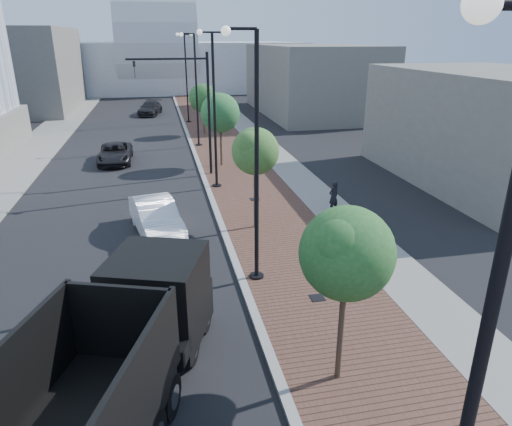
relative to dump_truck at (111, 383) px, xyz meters
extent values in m
cube|color=#4C2D23|center=(7.72, 36.65, -1.43)|extent=(7.00, 140.00, 0.12)
cube|color=slate|center=(10.42, 36.65, -1.42)|extent=(2.40, 140.00, 0.13)
cube|color=gray|center=(4.22, 36.65, -1.42)|extent=(0.30, 140.00, 0.14)
cube|color=slate|center=(-8.78, 36.65, -1.43)|extent=(4.00, 140.00, 0.12)
cube|color=black|center=(1.11, 3.13, 0.25)|extent=(3.29, 3.36, 2.66)
cube|color=black|center=(1.61, 4.55, -0.62)|extent=(2.48, 1.30, 1.33)
cube|color=black|center=(0.61, 1.72, -0.41)|extent=(2.68, 1.62, 0.51)
cube|color=black|center=(0.29, 0.81, 1.02)|extent=(2.45, 0.97, 2.04)
cylinder|color=black|center=(-0.10, 2.92, -0.92)|extent=(0.66, 1.16, 1.12)
cylinder|color=silver|center=(-0.10, 2.92, -0.92)|extent=(0.53, 0.69, 0.61)
cylinder|color=black|center=(1.92, 2.21, -0.92)|extent=(0.66, 1.16, 1.12)
cylinder|color=silver|center=(1.92, 2.21, -0.92)|extent=(0.53, 0.69, 0.61)
cylinder|color=black|center=(0.43, 4.43, -0.92)|extent=(0.66, 1.16, 1.12)
cylinder|color=silver|center=(0.43, 4.43, -0.92)|extent=(0.53, 0.69, 0.61)
cylinder|color=black|center=(2.45, 3.72, -0.92)|extent=(0.66, 1.16, 1.12)
cylinder|color=silver|center=(2.45, 3.72, -0.92)|extent=(0.53, 0.69, 0.61)
cylinder|color=black|center=(-1.17, -0.09, -0.92)|extent=(0.66, 1.16, 1.12)
cylinder|color=silver|center=(-1.17, -0.09, -0.92)|extent=(0.53, 0.69, 0.61)
cylinder|color=black|center=(-0.77, 1.04, -0.92)|extent=(0.66, 1.16, 1.12)
cylinder|color=silver|center=(-0.77, 1.04, -0.92)|extent=(0.53, 0.69, 0.61)
cylinder|color=black|center=(1.25, 0.32, -0.92)|extent=(0.66, 1.16, 1.12)
cylinder|color=silver|center=(1.25, 0.32, -0.92)|extent=(0.53, 0.69, 0.61)
imported|color=white|center=(1.07, 12.00, -0.64)|extent=(2.79, 5.39, 1.69)
imported|color=black|center=(-1.83, 26.45, -0.77)|extent=(2.42, 5.15, 1.42)
imported|color=black|center=(0.69, 49.30, -0.70)|extent=(3.25, 5.73, 1.57)
imported|color=black|center=(10.40, 13.08, -0.62)|extent=(0.75, 0.64, 1.74)
cylinder|color=black|center=(4.82, -5.35, 3.13)|extent=(0.16, 0.16, 9.00)
sphere|color=silver|center=(4.12, -5.35, 7.63)|extent=(0.32, 0.32, 0.32)
cylinder|color=black|center=(4.82, 6.65, -1.39)|extent=(0.56, 0.56, 0.20)
cylinder|color=black|center=(4.82, 6.65, 3.13)|extent=(0.16, 0.16, 9.00)
cylinder|color=black|center=(4.32, 6.65, 7.63)|extent=(1.00, 0.10, 0.10)
sphere|color=silver|center=(3.82, 6.65, 7.56)|extent=(0.32, 0.32, 0.32)
cylinder|color=black|center=(4.82, 18.65, -1.39)|extent=(0.56, 0.56, 0.20)
cylinder|color=black|center=(4.82, 18.65, 3.13)|extent=(0.16, 0.16, 9.00)
cylinder|color=black|center=(4.82, 18.65, 7.63)|extent=(1.40, 0.10, 0.10)
sphere|color=silver|center=(4.12, 18.65, 7.63)|extent=(0.32, 0.32, 0.32)
sphere|color=silver|center=(5.52, 18.65, 7.63)|extent=(0.32, 0.32, 0.32)
cylinder|color=black|center=(4.82, 30.65, -1.39)|extent=(0.56, 0.56, 0.20)
cylinder|color=black|center=(4.82, 30.65, 3.13)|extent=(0.16, 0.16, 9.00)
cylinder|color=black|center=(4.32, 30.65, 7.63)|extent=(1.00, 0.10, 0.10)
sphere|color=silver|center=(3.82, 30.65, 7.56)|extent=(0.32, 0.32, 0.32)
cylinder|color=black|center=(4.82, 42.65, -1.39)|extent=(0.56, 0.56, 0.20)
cylinder|color=black|center=(4.82, 42.65, 3.13)|extent=(0.16, 0.16, 9.00)
cylinder|color=black|center=(4.82, 42.65, 7.63)|extent=(1.40, 0.10, 0.10)
sphere|color=silver|center=(4.12, 42.65, 7.63)|extent=(0.32, 0.32, 0.32)
sphere|color=silver|center=(5.52, 42.65, 7.63)|extent=(0.32, 0.32, 0.32)
cylinder|color=black|center=(4.82, 21.65, 2.51)|extent=(0.18, 0.18, 8.00)
cylinder|color=black|center=(2.32, 21.65, 6.11)|extent=(5.00, 0.12, 0.12)
imported|color=black|center=(0.32, 21.65, 5.51)|extent=(0.16, 0.20, 1.00)
cylinder|color=#382619|center=(5.82, 0.65, 0.32)|extent=(0.16, 0.16, 3.62)
sphere|color=#20571E|center=(5.82, 0.65, 2.39)|extent=(2.39, 2.39, 2.39)
sphere|color=#20571E|center=(6.22, 0.95, 2.13)|extent=(1.68, 1.68, 1.68)
sphere|color=#20571E|center=(5.52, 0.35, 2.75)|extent=(1.44, 1.44, 1.44)
cylinder|color=#382619|center=(5.82, 11.65, 0.34)|extent=(0.16, 0.16, 3.65)
sphere|color=#336221|center=(5.82, 11.65, 2.42)|extent=(2.22, 2.22, 2.22)
sphere|color=#336221|center=(6.22, 11.95, 2.16)|extent=(1.56, 1.56, 1.56)
sphere|color=#336221|center=(5.52, 11.35, 2.79)|extent=(1.33, 1.33, 1.33)
cylinder|color=#382619|center=(5.82, 23.65, 0.33)|extent=(0.16, 0.16, 3.62)
sphere|color=#216029|center=(5.82, 23.65, 2.40)|extent=(2.76, 2.76, 2.76)
sphere|color=#216029|center=(6.22, 23.95, 2.14)|extent=(1.93, 1.93, 1.93)
sphere|color=#216029|center=(5.52, 23.35, 2.76)|extent=(1.66, 1.66, 1.66)
cylinder|color=#382619|center=(5.82, 35.65, 0.14)|extent=(0.16, 0.16, 3.26)
sphere|color=#1A4D1A|center=(5.82, 35.65, 2.01)|extent=(2.66, 2.66, 2.66)
sphere|color=#1A4D1A|center=(6.22, 35.95, 1.77)|extent=(1.86, 1.86, 1.86)
sphere|color=#1A4D1A|center=(5.52, 35.35, 2.33)|extent=(1.59, 1.59, 1.59)
cube|color=#B0B3BA|center=(2.22, 81.65, 2.51)|extent=(50.00, 28.00, 8.00)
cube|color=#615E57|center=(-15.78, 56.65, 3.51)|extent=(14.00, 20.00, 10.00)
cube|color=#64615A|center=(20.22, 46.65, 2.51)|extent=(12.00, 22.00, 8.00)
cube|color=#615E57|center=(22.22, 16.65, 2.01)|extent=(10.00, 16.00, 7.00)
cube|color=black|center=(6.62, 4.65, -1.36)|extent=(0.50, 0.50, 0.02)
cube|color=black|center=(6.62, 15.65, -1.36)|extent=(0.50, 0.50, 0.02)
camera|label=1|loc=(1.49, -8.97, 7.39)|focal=32.44mm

